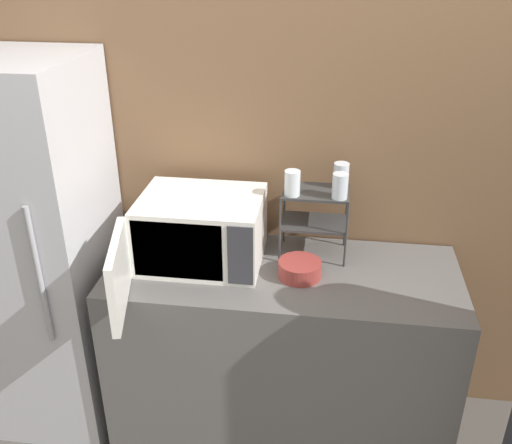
{
  "coord_description": "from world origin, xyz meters",
  "views": [
    {
      "loc": [
        0.17,
        -1.79,
        2.22
      ],
      "look_at": [
        -0.12,
        0.35,
        1.13
      ],
      "focal_mm": 40.0,
      "sensor_mm": 36.0,
      "label": 1
    }
  ],
  "objects_px": {
    "dish_rack": "(315,209)",
    "glass_back_right": "(341,175)",
    "glass_front_right": "(340,186)",
    "bowl": "(300,269)",
    "glass_front_left": "(292,183)",
    "refrigerator": "(37,254)",
    "microwave": "(198,231)"
  },
  "relations": [
    {
      "from": "glass_front_right",
      "to": "bowl",
      "type": "bearing_deg",
      "value": -135.16
    },
    {
      "from": "glass_front_left",
      "to": "dish_rack",
      "type": "bearing_deg",
      "value": 29.9
    },
    {
      "from": "dish_rack",
      "to": "glass_front_left",
      "type": "height_order",
      "value": "glass_front_left"
    },
    {
      "from": "glass_front_left",
      "to": "glass_front_right",
      "type": "distance_m",
      "value": 0.2
    },
    {
      "from": "glass_front_left",
      "to": "refrigerator",
      "type": "distance_m",
      "value": 1.23
    },
    {
      "from": "glass_front_left",
      "to": "refrigerator",
      "type": "relative_size",
      "value": 0.06
    },
    {
      "from": "glass_front_left",
      "to": "bowl",
      "type": "bearing_deg",
      "value": -70.34
    },
    {
      "from": "bowl",
      "to": "refrigerator",
      "type": "bearing_deg",
      "value": 177.42
    },
    {
      "from": "dish_rack",
      "to": "refrigerator",
      "type": "xyz_separation_m",
      "value": [
        -1.26,
        -0.15,
        -0.24
      ]
    },
    {
      "from": "glass_front_right",
      "to": "glass_back_right",
      "type": "bearing_deg",
      "value": 88.35
    },
    {
      "from": "dish_rack",
      "to": "glass_front_right",
      "type": "bearing_deg",
      "value": -30.45
    },
    {
      "from": "refrigerator",
      "to": "glass_front_left",
      "type": "bearing_deg",
      "value": 4.62
    },
    {
      "from": "microwave",
      "to": "glass_front_right",
      "type": "relative_size",
      "value": 7.51
    },
    {
      "from": "glass_front_left",
      "to": "glass_back_right",
      "type": "distance_m",
      "value": 0.23
    },
    {
      "from": "dish_rack",
      "to": "glass_back_right",
      "type": "relative_size",
      "value": 2.85
    },
    {
      "from": "microwave",
      "to": "glass_back_right",
      "type": "xyz_separation_m",
      "value": [
        0.6,
        0.2,
        0.22
      ]
    },
    {
      "from": "glass_front_left",
      "to": "glass_front_right",
      "type": "relative_size",
      "value": 1.0
    },
    {
      "from": "dish_rack",
      "to": "glass_front_left",
      "type": "bearing_deg",
      "value": -150.1
    },
    {
      "from": "glass_back_right",
      "to": "refrigerator",
      "type": "height_order",
      "value": "refrigerator"
    },
    {
      "from": "glass_front_left",
      "to": "microwave",
      "type": "bearing_deg",
      "value": -168.06
    },
    {
      "from": "dish_rack",
      "to": "bowl",
      "type": "relative_size",
      "value": 1.7
    },
    {
      "from": "glass_back_right",
      "to": "bowl",
      "type": "bearing_deg",
      "value": -119.4
    },
    {
      "from": "microwave",
      "to": "glass_front_right",
      "type": "bearing_deg",
      "value": 7.68
    },
    {
      "from": "bowl",
      "to": "microwave",
      "type": "bearing_deg",
      "value": 171.78
    },
    {
      "from": "dish_rack",
      "to": "glass_front_right",
      "type": "height_order",
      "value": "glass_front_right"
    },
    {
      "from": "microwave",
      "to": "bowl",
      "type": "height_order",
      "value": "microwave"
    },
    {
      "from": "dish_rack",
      "to": "refrigerator",
      "type": "height_order",
      "value": "refrigerator"
    },
    {
      "from": "dish_rack",
      "to": "bowl",
      "type": "distance_m",
      "value": 0.28
    },
    {
      "from": "microwave",
      "to": "refrigerator",
      "type": "xyz_separation_m",
      "value": [
        -0.77,
        -0.01,
        -0.17
      ]
    },
    {
      "from": "microwave",
      "to": "dish_rack",
      "type": "bearing_deg",
      "value": 15.82
    },
    {
      "from": "microwave",
      "to": "refrigerator",
      "type": "height_order",
      "value": "refrigerator"
    },
    {
      "from": "glass_front_right",
      "to": "bowl",
      "type": "height_order",
      "value": "glass_front_right"
    }
  ]
}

